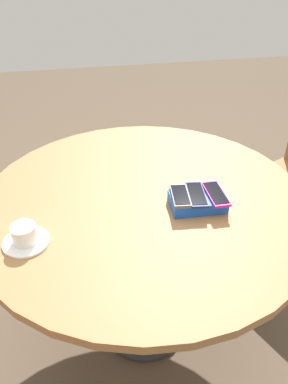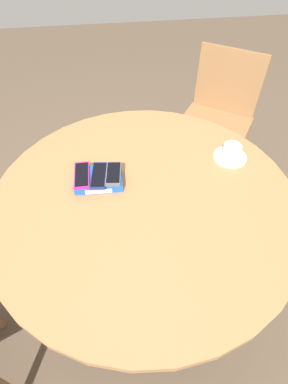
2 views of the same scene
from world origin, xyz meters
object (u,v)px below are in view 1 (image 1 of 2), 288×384
saucer (26,242)px  coffee_cup (24,233)px  phone_magenta (216,194)px  phone_navy (197,194)px  phone_gray (180,196)px  round_table (144,215)px  phone_box (197,201)px

saucer → coffee_cup: (0.00, -0.00, 0.03)m
phone_magenta → phone_navy: same height
phone_navy → saucer: size_ratio=1.07×
saucer → phone_gray: bearing=-171.0°
phone_magenta → round_table: bearing=-22.7°
coffee_cup → phone_magenta: bearing=-173.8°
coffee_cup → phone_navy: bearing=-172.1°
round_table → phone_box: (-0.16, 0.09, 0.10)m
phone_magenta → phone_box: bearing=-4.5°
phone_box → saucer: phone_box is taller
phone_gray → round_table: bearing=-38.8°
phone_box → coffee_cup: size_ratio=1.81×
phone_gray → coffee_cup: 0.50m
coffee_cup → phone_gray: bearing=-171.3°
round_table → saucer: bearing=22.7°
phone_magenta → coffee_cup: coffee_cup is taller
phone_gray → phone_box: bearing=175.6°
phone_navy → coffee_cup: 0.55m
phone_box → phone_magenta: 0.06m
round_table → phone_box: bearing=151.6°
phone_magenta → phone_gray: phone_gray is taller
phone_navy → saucer: 0.55m
coffee_cup → saucer: bearing=95.4°
phone_magenta → phone_navy: bearing=-8.8°
phone_box → round_table: bearing=-28.4°
phone_box → coffee_cup: (0.55, 0.07, 0.02)m
round_table → saucer: (0.39, 0.16, 0.09)m
phone_navy → saucer: bearing=8.2°
phone_magenta → coffee_cup: 0.61m
phone_gray → coffee_cup: size_ratio=1.26×
phone_gray → saucer: size_ratio=0.93×
round_table → phone_navy: 0.22m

